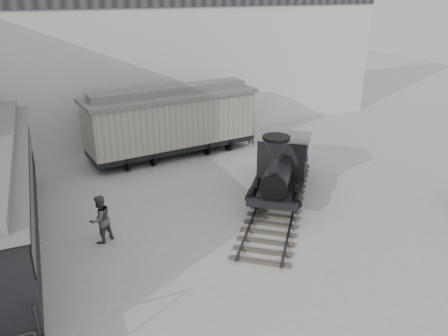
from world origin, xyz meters
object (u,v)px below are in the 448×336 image
visitor_a (31,222)px  visitor_b (100,219)px  locomotive (281,170)px  boxcar (171,120)px

visitor_a → visitor_b: size_ratio=1.01×
locomotive → visitor_b: (-8.28, -0.20, -0.37)m
locomotive → visitor_b: size_ratio=4.74×
boxcar → visitor_b: bearing=-130.5°
locomotive → visitor_a: locomotive is taller
boxcar → visitor_b: 9.73m
locomotive → visitor_b: bearing=-137.2°
locomotive → visitor_b: 8.29m
visitor_a → visitor_b: bearing=121.6°
locomotive → boxcar: 7.92m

